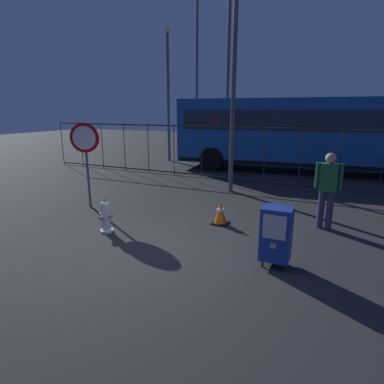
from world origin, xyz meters
The scene contains 12 objects.
ground_plane centered at (0.00, 0.00, 0.00)m, with size 60.00×60.00×0.00m, color #262628.
fire_hydrant centered at (-1.38, 0.48, 0.35)m, with size 0.33×0.31×0.75m.
newspaper_box_primary centered at (2.17, 0.46, 0.57)m, with size 0.48×0.42×1.02m.
stop_sign centered at (-2.99, 1.74, 1.60)m, with size 0.71×0.31×2.23m.
pedestrian centered at (2.82, 2.69, 0.95)m, with size 0.55×0.22×1.67m.
traffic_cone centered at (0.65, 1.99, 0.26)m, with size 0.36×0.36×0.53m.
fence_barrier centered at (0.00, 6.58, 1.02)m, with size 18.03×0.04×2.00m.
bus_near centered at (1.59, 9.58, 1.71)m, with size 10.69×3.54×3.00m.
street_light_near_left centered at (-1.63, 8.91, 4.08)m, with size 0.32×0.32×7.05m.
street_light_near_right centered at (-4.97, 9.76, 3.72)m, with size 0.32×0.32×6.34m.
street_light_far_left centered at (-0.10, 5.01, 4.06)m, with size 0.32×0.32×7.01m.
street_light_far_right centered at (-4.44, 12.01, 4.77)m, with size 0.32×0.32×8.38m.
Camera 1 is at (2.98, -4.56, 2.54)m, focal length 29.78 mm.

